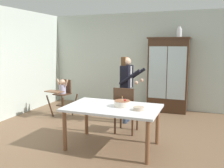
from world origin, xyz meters
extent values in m
plane|color=brown|center=(0.00, 0.00, 0.00)|extent=(6.24, 6.24, 0.00)
cube|color=beige|center=(0.00, 2.63, 1.35)|extent=(5.32, 0.06, 2.70)
cube|color=#422819|center=(0.95, 2.37, 0.98)|extent=(1.04, 0.42, 1.96)
cube|color=#422819|center=(0.95, 2.37, 1.98)|extent=(1.10, 0.48, 0.04)
cube|color=silver|center=(0.71, 2.15, 1.08)|extent=(0.47, 0.01, 1.37)
cube|color=silver|center=(1.20, 2.15, 1.08)|extent=(0.47, 0.01, 1.37)
cube|color=#422819|center=(0.95, 2.37, 1.08)|extent=(0.96, 0.36, 0.02)
cylinder|color=white|center=(1.20, 2.37, 2.11)|extent=(0.13, 0.13, 0.22)
cylinder|color=white|center=(1.20, 2.37, 2.24)|extent=(0.07, 0.07, 0.05)
cylinder|color=#422819|center=(-1.73, 0.79, 0.28)|extent=(0.16, 0.12, 0.56)
cylinder|color=#422819|center=(-1.30, 0.71, 0.28)|extent=(0.12, 0.16, 0.56)
cylinder|color=#422819|center=(-1.65, 1.22, 0.28)|extent=(0.12, 0.16, 0.56)
cylinder|color=#422819|center=(-1.22, 1.14, 0.28)|extent=(0.16, 0.12, 0.56)
cube|color=#422819|center=(-1.48, 0.97, 0.25)|extent=(0.42, 0.12, 0.02)
cube|color=#422819|center=(-1.48, 0.97, 0.57)|extent=(0.40, 0.40, 0.02)
cube|color=#422819|center=(-1.45, 1.12, 0.76)|extent=(0.31, 0.09, 0.34)
cube|color=brown|center=(-1.53, 0.70, 0.68)|extent=(0.48, 0.32, 0.02)
cylinder|color=#B2ADD1|center=(-1.47, 0.99, 0.70)|extent=(0.17, 0.17, 0.22)
sphere|color=tan|center=(-1.47, 0.99, 0.87)|extent=(0.15, 0.15, 0.15)
cylinder|color=tan|center=(-1.61, 1.01, 0.86)|extent=(0.10, 0.06, 0.17)
cylinder|color=tan|center=(-1.33, 0.96, 0.86)|extent=(0.10, 0.06, 0.17)
cylinder|color=#33425B|center=(0.20, 0.96, 0.41)|extent=(0.11, 0.11, 0.82)
cylinder|color=#33425B|center=(0.21, 1.13, 0.41)|extent=(0.11, 0.11, 0.82)
cube|color=black|center=(0.20, 1.05, 1.08)|extent=(0.22, 0.37, 0.52)
cube|color=white|center=(0.31, 1.04, 1.08)|extent=(0.01, 0.06, 0.49)
sphere|color=tan|center=(0.20, 1.05, 1.43)|extent=(0.19, 0.19, 0.19)
cube|color=brown|center=(0.15, 1.05, 1.31)|extent=(0.11, 0.20, 0.44)
cylinder|color=black|center=(0.33, 0.84, 1.10)|extent=(0.49, 0.09, 0.37)
sphere|color=tan|center=(0.49, 0.83, 0.99)|extent=(0.08, 0.08, 0.08)
cylinder|color=black|center=(0.35, 1.24, 1.10)|extent=(0.49, 0.09, 0.37)
sphere|color=tan|center=(0.51, 1.24, 0.99)|extent=(0.08, 0.08, 0.08)
cube|color=silver|center=(0.40, -0.40, 0.72)|extent=(1.62, 1.01, 0.04)
cylinder|color=brown|center=(-0.32, -0.82, 0.35)|extent=(0.07, 0.07, 0.70)
cylinder|color=brown|center=(1.12, -0.82, 0.35)|extent=(0.07, 0.07, 0.70)
cylinder|color=brown|center=(-0.32, 0.01, 0.35)|extent=(0.07, 0.07, 0.70)
cylinder|color=brown|center=(1.12, 0.02, 0.35)|extent=(0.07, 0.07, 0.70)
cylinder|color=beige|center=(0.56, -0.34, 0.79)|extent=(0.28, 0.28, 0.10)
cylinder|color=#935B3D|center=(0.56, -0.34, 0.84)|extent=(0.27, 0.27, 0.01)
cylinder|color=#F2E5CC|center=(0.56, -0.34, 0.88)|extent=(0.01, 0.01, 0.06)
cone|color=yellow|center=(0.56, -0.34, 0.92)|extent=(0.02, 0.02, 0.02)
sphere|color=red|center=(0.62, -0.37, 0.87)|extent=(0.04, 0.04, 0.04)
cylinder|color=#C6AD93|center=(0.89, -0.47, 0.77)|extent=(0.18, 0.18, 0.05)
cylinder|color=#422819|center=(0.59, 0.61, 0.23)|extent=(0.04, 0.04, 0.45)
cylinder|color=#422819|center=(0.22, 0.61, 0.23)|extent=(0.04, 0.04, 0.45)
cylinder|color=#422819|center=(0.58, 0.24, 0.23)|extent=(0.04, 0.04, 0.45)
cylinder|color=#422819|center=(0.21, 0.24, 0.23)|extent=(0.04, 0.04, 0.45)
cube|color=brown|center=(0.40, 0.43, 0.47)|extent=(0.44, 0.44, 0.03)
cube|color=#422819|center=(0.40, 0.23, 0.72)|extent=(0.42, 0.04, 0.48)
cylinder|color=#422819|center=(0.59, 0.22, 0.72)|extent=(0.03, 0.03, 0.48)
cylinder|color=#422819|center=(0.21, 0.23, 0.72)|extent=(0.03, 0.03, 0.48)
camera|label=1|loc=(1.86, -4.30, 1.80)|focal=39.41mm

